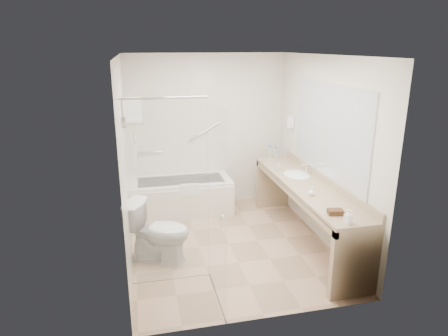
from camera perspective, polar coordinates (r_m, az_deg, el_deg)
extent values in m
plane|color=tan|center=(5.58, 0.68, -10.75)|extent=(3.20, 3.20, 0.00)
cube|color=silver|center=(4.93, 0.79, 15.84)|extent=(2.60, 3.20, 0.10)
cube|color=beige|center=(6.64, -2.46, 5.30)|extent=(2.60, 0.10, 2.50)
cube|color=beige|center=(3.66, 6.53, -4.84)|extent=(2.60, 0.10, 2.50)
cube|color=beige|center=(4.99, -13.95, 0.79)|extent=(0.10, 3.20, 2.50)
cube|color=beige|center=(5.55, 13.91, 2.44)|extent=(0.10, 3.20, 2.50)
cube|color=white|center=(6.52, -6.14, -3.97)|extent=(1.60, 0.70, 0.55)
cube|color=white|center=(6.19, -5.74, -5.36)|extent=(1.60, 0.02, 0.50)
cube|color=white|center=(6.12, -4.89, -3.09)|extent=(0.28, 0.06, 0.18)
cylinder|color=silver|center=(6.58, -10.54, 2.22)|extent=(0.40, 0.03, 0.03)
cylinder|color=silver|center=(6.60, -2.83, 5.21)|extent=(0.53, 0.03, 0.33)
cube|color=silver|center=(4.40, -8.01, -3.85)|extent=(0.90, 0.01, 2.10)
cube|color=silver|center=(4.04, -1.05, -5.63)|extent=(0.02, 0.90, 2.10)
cylinder|color=silver|center=(4.14, -8.61, 9.84)|extent=(0.90, 0.02, 0.02)
sphere|color=silver|center=(3.93, -0.17, -7.09)|extent=(0.05, 0.05, 0.05)
cylinder|color=silver|center=(3.71, -14.17, 6.32)|extent=(0.04, 0.10, 0.10)
cube|color=silver|center=(5.23, -12.82, 6.67)|extent=(0.24, 0.55, 0.02)
cylinder|color=silver|center=(5.27, -12.66, 4.32)|extent=(0.02, 0.55, 0.02)
cube|color=white|center=(5.31, -12.55, 2.64)|extent=(0.03, 0.42, 0.32)
cube|color=white|center=(5.22, -12.86, 7.28)|extent=(0.22, 0.40, 0.08)
cube|color=white|center=(5.21, -12.92, 8.21)|extent=(0.22, 0.40, 0.08)
cube|color=white|center=(5.20, -12.99, 9.14)|extent=(0.22, 0.40, 0.08)
cube|color=tan|center=(5.43, 11.68, -2.43)|extent=(0.55, 2.70, 0.05)
cube|color=tan|center=(5.52, 14.19, -1.48)|extent=(0.03, 2.70, 0.10)
cube|color=tan|center=(5.35, 9.14, -3.21)|extent=(0.04, 2.70, 0.08)
cube|color=tan|center=(4.56, 18.17, -12.87)|extent=(0.55, 0.08, 0.80)
cube|color=tan|center=(6.72, 6.95, -2.21)|extent=(0.55, 0.08, 0.80)
ellipsoid|color=white|center=(5.79, 10.35, -1.17)|extent=(0.40, 0.52, 0.14)
cylinder|color=silver|center=(5.82, 11.73, -0.04)|extent=(0.03, 0.03, 0.14)
cube|color=#B1B5BE|center=(5.35, 14.74, 5.13)|extent=(0.02, 2.00, 1.20)
cube|color=white|center=(6.43, 9.52, 6.49)|extent=(0.08, 0.10, 0.18)
imported|color=white|center=(5.11, -9.31, -8.95)|extent=(0.89, 0.71, 0.77)
cube|color=#492A1A|center=(4.53, 15.63, -6.06)|extent=(0.18, 0.14, 0.05)
imported|color=white|center=(4.34, 17.28, -7.15)|extent=(0.12, 0.17, 0.07)
imported|color=white|center=(5.00, 12.39, -3.43)|extent=(0.09, 0.11, 0.08)
cylinder|color=silver|center=(6.47, 7.35, 2.05)|extent=(0.06, 0.06, 0.18)
cylinder|color=blue|center=(6.44, 7.38, 2.95)|extent=(0.03, 0.03, 0.03)
cylinder|color=silver|center=(6.34, 7.54, 1.59)|extent=(0.05, 0.05, 0.15)
cylinder|color=blue|center=(6.32, 7.57, 2.35)|extent=(0.03, 0.03, 0.02)
cylinder|color=silver|center=(6.48, 6.61, 2.13)|extent=(0.07, 0.07, 0.19)
cylinder|color=blue|center=(6.45, 6.64, 3.08)|extent=(0.04, 0.04, 0.03)
cylinder|color=silver|center=(5.94, 7.78, 0.21)|extent=(0.08, 0.08, 0.10)
cylinder|color=silver|center=(6.12, 6.73, 0.70)|extent=(0.08, 0.08, 0.09)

